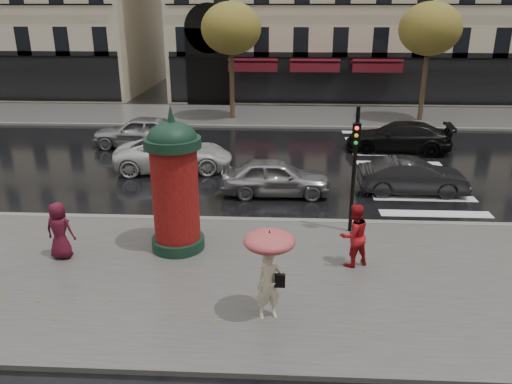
# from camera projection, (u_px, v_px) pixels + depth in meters

# --- Properties ---
(ground) EXTENTS (160.00, 160.00, 0.00)m
(ground) POSITION_uv_depth(u_px,v_px,m) (243.00, 270.00, 12.83)
(ground) COLOR black
(ground) RESTS_ON ground
(near_sidewalk) EXTENTS (90.00, 7.00, 0.12)m
(near_sidewalk) POSITION_uv_depth(u_px,v_px,m) (242.00, 278.00, 12.35)
(near_sidewalk) COLOR #474744
(near_sidewalk) RESTS_ON ground
(far_sidewalk) EXTENTS (90.00, 6.00, 0.12)m
(far_sidewalk) POSITION_uv_depth(u_px,v_px,m) (267.00, 116.00, 30.59)
(far_sidewalk) COLOR #474744
(far_sidewalk) RESTS_ON ground
(near_kerb) EXTENTS (90.00, 0.25, 0.14)m
(near_kerb) POSITION_uv_depth(u_px,v_px,m) (250.00, 220.00, 15.62)
(near_kerb) COLOR slate
(near_kerb) RESTS_ON ground
(far_kerb) EXTENTS (90.00, 0.25, 0.14)m
(far_kerb) POSITION_uv_depth(u_px,v_px,m) (265.00, 127.00, 27.78)
(far_kerb) COLOR slate
(far_kerb) RESTS_ON ground
(zebra_crossing) EXTENTS (3.60, 11.75, 0.01)m
(zebra_crossing) POSITION_uv_depth(u_px,v_px,m) (398.00, 163.00, 21.52)
(zebra_crossing) COLOR silver
(zebra_crossing) RESTS_ON ground
(tree_far_left) EXTENTS (3.40, 3.40, 6.64)m
(tree_far_left) POSITION_uv_depth(u_px,v_px,m) (231.00, 29.00, 27.96)
(tree_far_left) COLOR #38281C
(tree_far_left) RESTS_ON ground
(tree_far_right) EXTENTS (3.40, 3.40, 6.64)m
(tree_far_right) POSITION_uv_depth(u_px,v_px,m) (430.00, 29.00, 27.43)
(tree_far_right) COLOR #38281C
(tree_far_right) RESTS_ON ground
(woman_umbrella) EXTENTS (1.07, 1.07, 2.05)m
(woman_umbrella) POSITION_uv_depth(u_px,v_px,m) (269.00, 261.00, 10.23)
(woman_umbrella) COLOR beige
(woman_umbrella) RESTS_ON near_sidewalk
(woman_red) EXTENTS (1.00, 0.92, 1.66)m
(woman_red) POSITION_uv_depth(u_px,v_px,m) (354.00, 235.00, 12.57)
(woman_red) COLOR #B1151B
(woman_red) RESTS_ON near_sidewalk
(man_burgundy) EXTENTS (0.80, 0.57, 1.54)m
(man_burgundy) POSITION_uv_depth(u_px,v_px,m) (60.00, 230.00, 12.98)
(man_burgundy) COLOR #4F0F22
(man_burgundy) RESTS_ON near_sidewalk
(morris_column) EXTENTS (1.48, 1.48, 3.98)m
(morris_column) POSITION_uv_depth(u_px,v_px,m) (175.00, 182.00, 13.11)
(morris_column) COLOR black
(morris_column) RESTS_ON near_sidewalk
(traffic_light) EXTENTS (0.26, 0.36, 3.70)m
(traffic_light) POSITION_uv_depth(u_px,v_px,m) (355.00, 159.00, 13.94)
(traffic_light) COLOR black
(traffic_light) RESTS_ON near_sidewalk
(car_silver) EXTENTS (3.93, 1.67, 1.33)m
(car_silver) POSITION_uv_depth(u_px,v_px,m) (276.00, 177.00, 17.76)
(car_silver) COLOR #99989D
(car_silver) RESTS_ON ground
(car_darkgrey) EXTENTS (3.84, 1.41, 1.26)m
(car_darkgrey) POSITION_uv_depth(u_px,v_px,m) (413.00, 177.00, 17.89)
(car_darkgrey) COLOR black
(car_darkgrey) RESTS_ON ground
(car_white) EXTENTS (5.01, 2.79, 1.33)m
(car_white) POSITION_uv_depth(u_px,v_px,m) (174.00, 154.00, 20.46)
(car_white) COLOR silver
(car_white) RESTS_ON ground
(car_black) EXTENTS (4.93, 2.46, 1.37)m
(car_black) POSITION_uv_depth(u_px,v_px,m) (399.00, 137.00, 23.07)
(car_black) COLOR black
(car_black) RESTS_ON ground
(car_far_silver) EXTENTS (4.61, 2.16, 1.52)m
(car_far_silver) POSITION_uv_depth(u_px,v_px,m) (141.00, 132.00, 23.69)
(car_far_silver) COLOR #9C9CA0
(car_far_silver) RESTS_ON ground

